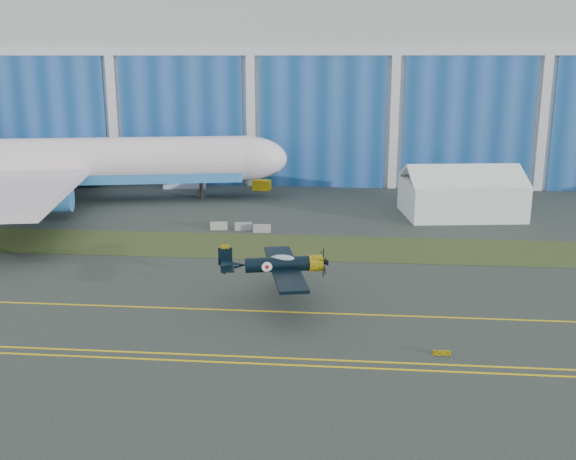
# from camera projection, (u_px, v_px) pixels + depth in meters

# --- Properties ---
(ground) EXTENTS (260.00, 260.00, 0.00)m
(ground) POSITION_uv_depth(u_px,v_px,m) (171.00, 287.00, 59.42)
(ground) COLOR #333A35
(ground) RESTS_ON ground
(grass_median) EXTENTS (260.00, 10.00, 0.02)m
(grass_median) POSITION_uv_depth(u_px,v_px,m) (205.00, 245.00, 72.92)
(grass_median) COLOR #475128
(grass_median) RESTS_ON ground
(hangar) EXTENTS (220.00, 45.70, 30.00)m
(hangar) POSITION_uv_depth(u_px,v_px,m) (269.00, 84.00, 124.94)
(hangar) COLOR silver
(hangar) RESTS_ON ground
(taxiway_centreline) EXTENTS (200.00, 0.20, 0.02)m
(taxiway_centreline) POSITION_uv_depth(u_px,v_px,m) (155.00, 307.00, 54.60)
(taxiway_centreline) COLOR yellow
(taxiway_centreline) RESTS_ON ground
(edge_line_near) EXTENTS (80.00, 0.20, 0.02)m
(edge_line_near) POSITION_uv_depth(u_px,v_px,m) (116.00, 358.00, 45.44)
(edge_line_near) COLOR yellow
(edge_line_near) RESTS_ON ground
(edge_line_far) EXTENTS (80.00, 0.20, 0.02)m
(edge_line_far) POSITION_uv_depth(u_px,v_px,m) (120.00, 352.00, 46.40)
(edge_line_far) COLOR yellow
(edge_line_far) RESTS_ON ground
(guard_board_right) EXTENTS (1.20, 0.15, 0.35)m
(guard_board_right) POSITION_uv_depth(u_px,v_px,m) (442.00, 353.00, 45.82)
(guard_board_right) COLOR yellow
(guard_board_right) RESTS_ON ground
(warbird) EXTENTS (12.45, 14.03, 3.60)m
(warbird) POSITION_uv_depth(u_px,v_px,m) (278.00, 264.00, 54.98)
(warbird) COLOR black
(warbird) RESTS_ON ground
(jetliner) EXTENTS (83.45, 74.91, 25.28)m
(jetliner) POSITION_uv_depth(u_px,v_px,m) (51.00, 111.00, 91.91)
(jetliner) COLOR silver
(jetliner) RESTS_ON ground
(tent) EXTENTS (15.75, 12.46, 6.71)m
(tent) POSITION_uv_depth(u_px,v_px,m) (462.00, 190.00, 85.65)
(tent) COLOR white
(tent) RESTS_ON ground
(shipping_container) EXTENTS (6.84, 3.60, 2.82)m
(shipping_container) POSITION_uv_depth(u_px,v_px,m) (185.00, 178.00, 104.85)
(shipping_container) COLOR silver
(shipping_container) RESTS_ON ground
(tug) EXTENTS (2.80, 1.96, 1.52)m
(tug) POSITION_uv_depth(u_px,v_px,m) (262.00, 185.00, 103.07)
(tug) COLOR yellow
(tug) RESTS_ON ground
(barrier_a) EXTENTS (2.06, 0.85, 0.90)m
(barrier_a) POSITION_uv_depth(u_px,v_px,m) (219.00, 226.00, 79.24)
(barrier_a) COLOR #9E998E
(barrier_a) RESTS_ON ground
(barrier_b) EXTENTS (2.07, 0.89, 0.90)m
(barrier_b) POSITION_uv_depth(u_px,v_px,m) (243.00, 226.00, 79.06)
(barrier_b) COLOR gray
(barrier_b) RESTS_ON ground
(barrier_c) EXTENTS (2.02, 0.68, 0.90)m
(barrier_c) POSITION_uv_depth(u_px,v_px,m) (262.00, 228.00, 78.06)
(barrier_c) COLOR #9A9195
(barrier_c) RESTS_ON ground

